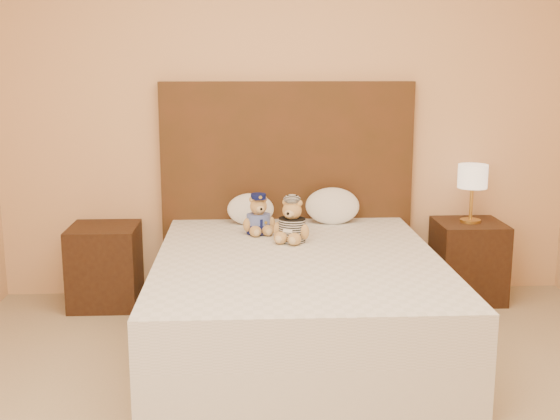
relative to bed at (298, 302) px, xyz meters
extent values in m
cube|color=#EBB480|center=(0.00, 1.05, 1.07)|extent=(4.00, 0.04, 2.70)
cube|color=white|center=(0.00, 0.00, -0.13)|extent=(1.60, 2.00, 0.30)
cube|color=white|center=(0.00, 0.00, 0.15)|extent=(1.60, 2.00, 0.25)
cube|color=#4E2A17|center=(0.00, 1.01, 0.47)|extent=(1.75, 0.08, 1.50)
cube|color=#341F10|center=(-1.25, 0.80, 0.00)|extent=(0.45, 0.45, 0.55)
cube|color=#341F10|center=(1.25, 0.80, 0.00)|extent=(0.45, 0.45, 0.55)
cylinder|color=gold|center=(1.25, 0.80, 0.28)|extent=(0.14, 0.14, 0.02)
cylinder|color=gold|center=(1.25, 0.80, 0.41)|extent=(0.02, 0.02, 0.26)
cylinder|color=beige|center=(1.25, 0.80, 0.59)|extent=(0.20, 0.20, 0.16)
ellipsoid|color=white|center=(-0.26, 0.83, 0.39)|extent=(0.32, 0.20, 0.22)
ellipsoid|color=white|center=(0.30, 0.83, 0.41)|extent=(0.37, 0.24, 0.26)
camera|label=1|loc=(-0.30, -3.83, 1.34)|focal=45.00mm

